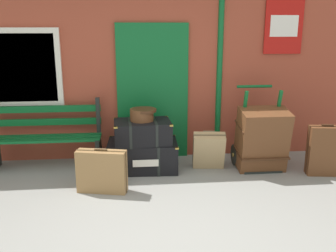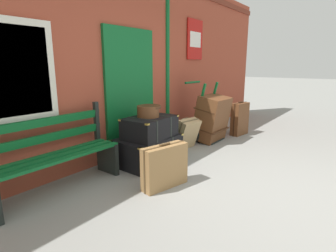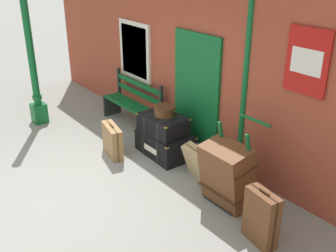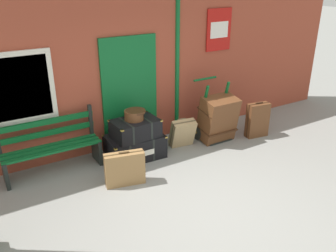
# 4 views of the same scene
# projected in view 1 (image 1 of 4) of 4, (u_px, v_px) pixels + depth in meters

# --- Properties ---
(ground_plane) EXTENTS (60.00, 60.00, 0.00)m
(ground_plane) POSITION_uv_depth(u_px,v_px,m) (166.00, 237.00, 3.79)
(ground_plane) COLOR gray
(brick_facade) EXTENTS (10.40, 0.35, 3.20)m
(brick_facade) POSITION_uv_depth(u_px,v_px,m) (150.00, 56.00, 5.87)
(brick_facade) COLOR #9E422D
(brick_facade) RESTS_ON ground
(platform_bench) EXTENTS (1.60, 0.43, 1.01)m
(platform_bench) POSITION_uv_depth(u_px,v_px,m) (47.00, 138.00, 5.60)
(platform_bench) COLOR #0F5B28
(platform_bench) RESTS_ON ground
(steamer_trunk_base) EXTENTS (1.03, 0.69, 0.43)m
(steamer_trunk_base) POSITION_uv_depth(u_px,v_px,m) (143.00, 155.00, 5.54)
(steamer_trunk_base) COLOR black
(steamer_trunk_base) RESTS_ON ground
(steamer_trunk_middle) EXTENTS (0.83, 0.59, 0.33)m
(steamer_trunk_middle) POSITION_uv_depth(u_px,v_px,m) (142.00, 132.00, 5.41)
(steamer_trunk_middle) COLOR black
(steamer_trunk_middle) RESTS_ON steamer_trunk_base
(round_hatbox) EXTENTS (0.38, 0.35, 0.17)m
(round_hatbox) POSITION_uv_depth(u_px,v_px,m) (142.00, 114.00, 5.37)
(round_hatbox) COLOR brown
(round_hatbox) RESTS_ON steamer_trunk_middle
(porters_trolley) EXTENTS (0.71, 0.65, 1.19)m
(porters_trolley) POSITION_uv_depth(u_px,v_px,m) (257.00, 149.00, 5.65)
(porters_trolley) COLOR black
(porters_trolley) RESTS_ON ground
(large_brown_trunk) EXTENTS (0.70, 0.58, 0.94)m
(large_brown_trunk) POSITION_uv_depth(u_px,v_px,m) (262.00, 139.00, 5.43)
(large_brown_trunk) COLOR brown
(large_brown_trunk) RESTS_ON ground
(suitcase_brown) EXTENTS (0.48, 0.26, 0.75)m
(suitcase_brown) POSITION_uv_depth(u_px,v_px,m) (325.00, 151.00, 5.29)
(suitcase_brown) COLOR brown
(suitcase_brown) RESTS_ON ground
(suitcase_beige) EXTENTS (0.50, 0.41, 0.58)m
(suitcase_beige) POSITION_uv_depth(u_px,v_px,m) (209.00, 150.00, 5.52)
(suitcase_beige) COLOR tan
(suitcase_beige) RESTS_ON ground
(suitcase_umber) EXTENTS (0.65, 0.32, 0.58)m
(suitcase_umber) POSITION_uv_depth(u_px,v_px,m) (102.00, 171.00, 4.76)
(suitcase_umber) COLOR olive
(suitcase_umber) RESTS_ON ground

